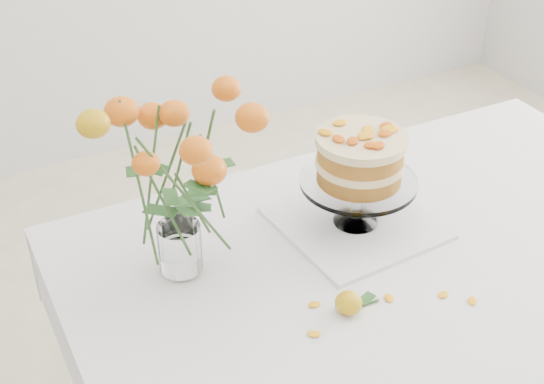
{
  "coord_description": "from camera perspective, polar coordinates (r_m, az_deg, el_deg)",
  "views": [
    {
      "loc": [
        -0.83,
        -0.99,
        1.75
      ],
      "look_at": [
        -0.25,
        0.15,
        0.9
      ],
      "focal_mm": 50.0,
      "sensor_mm": 36.0,
      "label": 1
    }
  ],
  "objects": [
    {
      "name": "table",
      "position": [
        1.68,
        10.04,
        -6.77
      ],
      "size": [
        1.43,
        0.93,
        0.76
      ],
      "color": "tan",
      "rests_on": "ground"
    },
    {
      "name": "napkin",
      "position": [
        1.69,
        6.28,
        -2.35
      ],
      "size": [
        0.34,
        0.34,
        0.01
      ],
      "primitive_type": "cube",
      "rotation": [
        0.0,
        0.0,
        0.08
      ],
      "color": "white",
      "rests_on": "table"
    },
    {
      "name": "cake_stand",
      "position": [
        1.61,
        6.62,
        2.2
      ],
      "size": [
        0.25,
        0.25,
        0.23
      ],
      "rotation": [
        0.0,
        0.0,
        0.3
      ],
      "color": "silver",
      "rests_on": "napkin"
    },
    {
      "name": "rose_vase",
      "position": [
        1.42,
        -7.49,
        2.28
      ],
      "size": [
        0.38,
        0.38,
        0.44
      ],
      "rotation": [
        0.0,
        0.0,
        -0.43
      ],
      "color": "silver",
      "rests_on": "table"
    },
    {
      "name": "loose_rose_near",
      "position": [
        1.46,
        5.8,
        -8.31
      ],
      "size": [
        0.09,
        0.05,
        0.04
      ],
      "rotation": [
        0.0,
        0.0,
        -0.03
      ],
      "color": "gold",
      "rests_on": "table"
    },
    {
      "name": "stray_petal_a",
      "position": [
        1.51,
        8.81,
        -7.91
      ],
      "size": [
        0.03,
        0.02,
        0.0
      ],
      "primitive_type": "ellipsoid",
      "color": "#FEA810",
      "rests_on": "table"
    },
    {
      "name": "stray_petal_b",
      "position": [
        1.54,
        12.76,
        -7.57
      ],
      "size": [
        0.03,
        0.02,
        0.0
      ],
      "primitive_type": "ellipsoid",
      "color": "#FEA810",
      "rests_on": "table"
    },
    {
      "name": "stray_petal_c",
      "position": [
        1.54,
        14.85,
        -7.94
      ],
      "size": [
        0.03,
        0.02,
        0.0
      ],
      "primitive_type": "ellipsoid",
      "color": "#FEA810",
      "rests_on": "table"
    },
    {
      "name": "stray_petal_d",
      "position": [
        1.48,
        3.2,
        -8.47
      ],
      "size": [
        0.03,
        0.02,
        0.0
      ],
      "primitive_type": "ellipsoid",
      "color": "#FEA810",
      "rests_on": "table"
    },
    {
      "name": "stray_petal_e",
      "position": [
        1.42,
        3.18,
        -10.64
      ],
      "size": [
        0.03,
        0.02,
        0.0
      ],
      "primitive_type": "ellipsoid",
      "color": "#FEA810",
      "rests_on": "table"
    }
  ]
}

